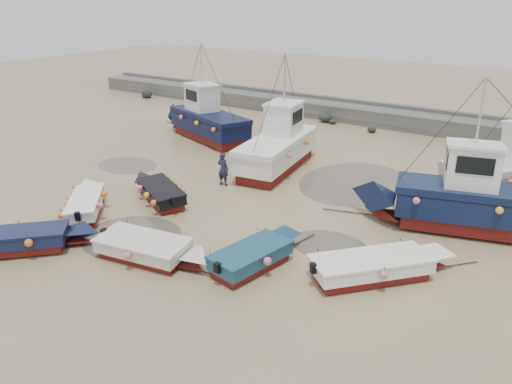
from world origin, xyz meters
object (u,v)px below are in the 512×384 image
(dinghy_0, at_px, (87,200))
(dinghy_2, at_px, (258,251))
(dinghy_3, at_px, (381,264))
(dinghy_4, at_px, (159,189))
(dinghy_1, at_px, (24,238))
(dinghy_5, at_px, (152,247))
(cabin_boat_1, at_px, (281,144))
(cabin_boat_2, at_px, (478,201))
(cabin_boat_0, at_px, (204,118))
(person, at_px, (223,185))

(dinghy_0, xyz_separation_m, dinghy_2, (9.09, 0.25, 0.01))
(dinghy_3, relative_size, dinghy_4, 1.02)
(dinghy_2, height_order, dinghy_4, same)
(dinghy_2, xyz_separation_m, dinghy_4, (-7.35, 2.58, -0.01))
(dinghy_2, bearing_deg, dinghy_1, -143.04)
(dinghy_4, xyz_separation_m, dinghy_5, (3.90, -4.47, -0.00))
(dinghy_3, bearing_deg, dinghy_4, -142.64)
(dinghy_5, height_order, cabin_boat_1, cabin_boat_1)
(dinghy_5, xyz_separation_m, cabin_boat_2, (9.38, 9.40, 0.76))
(dinghy_2, height_order, cabin_boat_1, cabin_boat_1)
(dinghy_1, distance_m, dinghy_3, 13.41)
(cabin_boat_1, bearing_deg, cabin_boat_0, 154.27)
(dinghy_4, distance_m, cabin_boat_1, 7.86)
(dinghy_5, relative_size, cabin_boat_0, 0.60)
(dinghy_4, bearing_deg, dinghy_0, 176.04)
(dinghy_2, bearing_deg, cabin_boat_1, 127.26)
(dinghy_3, relative_size, cabin_boat_0, 0.56)
(dinghy_3, distance_m, dinghy_5, 8.28)
(dinghy_4, xyz_separation_m, cabin_boat_2, (13.28, 4.93, 0.76))
(cabin_boat_1, distance_m, person, 4.51)
(cabin_boat_2, distance_m, person, 12.11)
(dinghy_5, relative_size, cabin_boat_1, 0.57)
(dinghy_0, bearing_deg, dinghy_5, -58.41)
(dinghy_4, xyz_separation_m, person, (1.35, 3.27, -0.56))
(dinghy_2, bearing_deg, cabin_boat_0, 145.89)
(cabin_boat_1, xyz_separation_m, person, (-0.93, -4.21, -1.34))
(cabin_boat_1, bearing_deg, dinghy_3, -51.09)
(cabin_boat_1, relative_size, cabin_boat_2, 0.92)
(dinghy_0, xyz_separation_m, cabin_boat_0, (-3.48, 12.65, 0.80))
(dinghy_3, relative_size, cabin_boat_2, 0.49)
(dinghy_2, relative_size, dinghy_4, 1.01)
(dinghy_0, xyz_separation_m, cabin_boat_1, (4.02, 10.31, 0.79))
(cabin_boat_2, bearing_deg, dinghy_2, 126.43)
(person, bearing_deg, dinghy_3, 155.65)
(dinghy_1, xyz_separation_m, dinghy_2, (8.11, 4.04, 0.02))
(dinghy_4, distance_m, dinghy_5, 5.93)
(dinghy_5, xyz_separation_m, cabin_boat_0, (-9.11, 14.28, 0.80))
(dinghy_1, distance_m, person, 10.13)
(dinghy_4, bearing_deg, cabin_boat_1, 10.55)
(dinghy_1, relative_size, dinghy_4, 0.96)
(dinghy_2, xyz_separation_m, person, (-6.00, 5.85, -0.56))
(dinghy_1, xyz_separation_m, dinghy_4, (0.76, 6.61, 0.01))
(dinghy_5, bearing_deg, dinghy_4, -148.20)
(dinghy_0, xyz_separation_m, dinghy_1, (0.98, -3.78, -0.01))
(dinghy_5, distance_m, person, 8.17)
(dinghy_1, height_order, dinghy_3, same)
(dinghy_1, relative_size, cabin_boat_1, 0.50)
(dinghy_0, bearing_deg, person, 20.94)
(cabin_boat_0, relative_size, cabin_boat_2, 0.88)
(dinghy_1, relative_size, person, 2.86)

